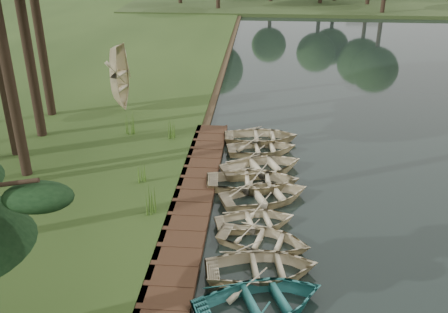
# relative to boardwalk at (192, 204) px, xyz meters

# --- Properties ---
(ground) EXTENTS (300.00, 300.00, 0.00)m
(ground) POSITION_rel_boardwalk_xyz_m (1.60, 0.00, -0.15)
(ground) COLOR #3D2F1D
(boardwalk) EXTENTS (1.60, 16.00, 0.30)m
(boardwalk) POSITION_rel_boardwalk_xyz_m (0.00, 0.00, 0.00)
(boardwalk) COLOR #3B2517
(boardwalk) RESTS_ON ground
(peninsula) EXTENTS (50.00, 14.00, 0.45)m
(peninsula) POSITION_rel_boardwalk_xyz_m (9.60, 50.00, 0.08)
(peninsula) COLOR #2F401C
(peninsula) RESTS_ON ground
(rowboat_0) EXTENTS (4.66, 4.07, 0.81)m
(rowboat_0) POSITION_rel_boardwalk_xyz_m (2.78, -5.64, 0.30)
(rowboat_0) COLOR teal
(rowboat_0) RESTS_ON water
(rowboat_1) EXTENTS (3.98, 3.13, 0.75)m
(rowboat_1) POSITION_rel_boardwalk_xyz_m (2.80, -4.06, 0.27)
(rowboat_1) COLOR beige
(rowboat_1) RESTS_ON water
(rowboat_2) EXTENTS (3.72, 3.05, 0.67)m
(rowboat_2) POSITION_rel_boardwalk_xyz_m (2.84, -2.50, 0.24)
(rowboat_2) COLOR beige
(rowboat_2) RESTS_ON water
(rowboat_3) EXTENTS (3.44, 2.84, 0.62)m
(rowboat_3) POSITION_rel_boardwalk_xyz_m (2.52, -1.24, 0.21)
(rowboat_3) COLOR beige
(rowboat_3) RESTS_ON water
(rowboat_4) EXTENTS (4.37, 3.80, 0.76)m
(rowboat_4) POSITION_rel_boardwalk_xyz_m (2.87, 0.58, 0.28)
(rowboat_4) COLOR beige
(rowboat_4) RESTS_ON water
(rowboat_5) EXTENTS (4.16, 3.15, 0.81)m
(rowboat_5) POSITION_rel_boardwalk_xyz_m (2.36, 1.70, 0.30)
(rowboat_5) COLOR beige
(rowboat_5) RESTS_ON water
(rowboat_6) EXTENTS (4.50, 3.94, 0.78)m
(rowboat_6) POSITION_rel_boardwalk_xyz_m (2.71, 3.15, 0.29)
(rowboat_6) COLOR beige
(rowboat_6) RESTS_ON water
(rowboat_7) EXTENTS (3.76, 3.00, 0.69)m
(rowboat_7) POSITION_rel_boardwalk_xyz_m (2.67, 5.19, 0.25)
(rowboat_7) COLOR beige
(rowboat_7) RESTS_ON water
(rowboat_8) EXTENTS (3.95, 2.99, 0.77)m
(rowboat_8) POSITION_rel_boardwalk_xyz_m (2.62, 6.53, 0.28)
(rowboat_8) COLOR beige
(rowboat_8) RESTS_ON water
(stored_rowboat) EXTENTS (4.11, 3.17, 0.79)m
(stored_rowboat) POSITION_rel_boardwalk_xyz_m (-5.34, 9.92, 0.54)
(stored_rowboat) COLOR beige
(stored_rowboat) RESTS_ON bank
(reeds_0) EXTENTS (0.60, 0.60, 1.02)m
(reeds_0) POSITION_rel_boardwalk_xyz_m (-1.27, -0.99, 0.66)
(reeds_0) COLOR #3F661E
(reeds_0) RESTS_ON bank
(reeds_1) EXTENTS (0.60, 0.60, 0.85)m
(reeds_1) POSITION_rel_boardwalk_xyz_m (-2.38, 1.24, 0.58)
(reeds_1) COLOR #3F661E
(reeds_1) RESTS_ON bank
(reeds_2) EXTENTS (0.60, 0.60, 1.11)m
(reeds_2) POSITION_rel_boardwalk_xyz_m (-4.12, 6.51, 0.71)
(reeds_2) COLOR #3F661E
(reeds_2) RESTS_ON bank
(reeds_3) EXTENTS (0.60, 0.60, 0.99)m
(reeds_3) POSITION_rel_boardwalk_xyz_m (-1.83, 6.10, 0.65)
(reeds_3) COLOR #3F661E
(reeds_3) RESTS_ON bank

